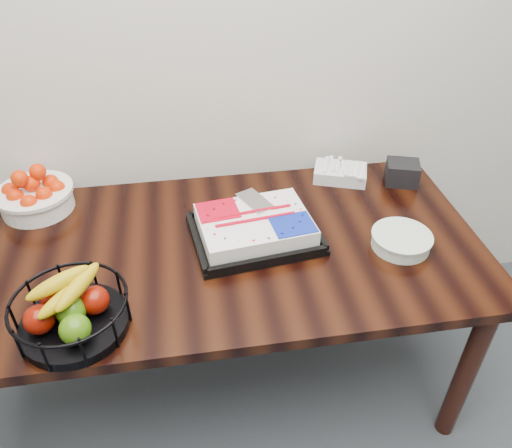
{
  "coord_description": "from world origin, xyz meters",
  "views": [
    {
      "loc": [
        -0.09,
        0.67,
        1.85
      ],
      "look_at": [
        0.12,
        2.0,
        0.83
      ],
      "focal_mm": 35.0,
      "sensor_mm": 36.0,
      "label": 1
    }
  ],
  "objects": [
    {
      "name": "table",
      "position": [
        0.0,
        2.0,
        0.66
      ],
      "size": [
        1.8,
        0.9,
        0.75
      ],
      "color": "black",
      "rests_on": "ground"
    },
    {
      "name": "napkin_box",
      "position": [
        0.76,
        2.29,
        0.8
      ],
      "size": [
        0.15,
        0.14,
        0.09
      ],
      "primitive_type": "cube",
      "rotation": [
        0.0,
        0.0,
        -0.31
      ],
      "color": "black",
      "rests_on": "table"
    },
    {
      "name": "cake_tray",
      "position": [
        0.12,
        2.03,
        0.79
      ],
      "size": [
        0.47,
        0.39,
        0.09
      ],
      "color": "black",
      "rests_on": "table"
    },
    {
      "name": "plate_stack",
      "position": [
        0.61,
        1.9,
        0.78
      ],
      "size": [
        0.21,
        0.21,
        0.05
      ],
      "color": "white",
      "rests_on": "table"
    },
    {
      "name": "fork_bag",
      "position": [
        0.53,
        2.35,
        0.78
      ],
      "size": [
        0.24,
        0.2,
        0.06
      ],
      "color": "silver",
      "rests_on": "table"
    },
    {
      "name": "fruit_basket",
      "position": [
        -0.45,
        1.7,
        0.82
      ],
      "size": [
        0.32,
        0.32,
        0.17
      ],
      "color": "black",
      "rests_on": "table"
    },
    {
      "name": "tangerine_bowl",
      "position": [
        -0.66,
        2.32,
        0.83
      ],
      "size": [
        0.28,
        0.28,
        0.18
      ],
      "color": "white",
      "rests_on": "table"
    }
  ]
}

